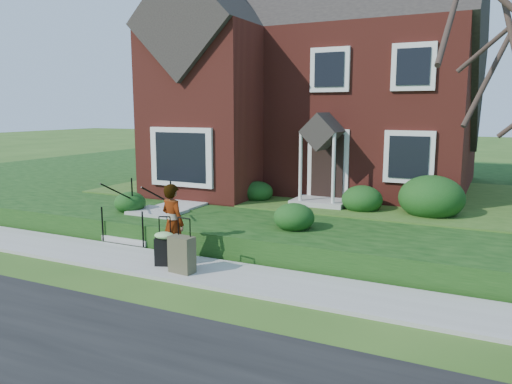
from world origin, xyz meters
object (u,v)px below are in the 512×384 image
Objects in this scene: woman at (173,223)px; suitcase_black at (164,247)px; suitcase_olive at (182,254)px; front_steps at (147,221)px.

suitcase_black is at bearing 100.09° from woman.
woman is 0.92m from suitcase_olive.
suitcase_black is at bearing -44.25° from front_steps.
woman is 1.53× the size of suitcase_olive.
suitcase_black is at bearing 166.42° from suitcase_olive.
front_steps is at bearing -23.49° from woman.
woman is at bearing 63.83° from suitcase_black.
front_steps is 1.75× the size of suitcase_olive.
front_steps is 1.86× the size of suitcase_black.
woman reaches higher than front_steps.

